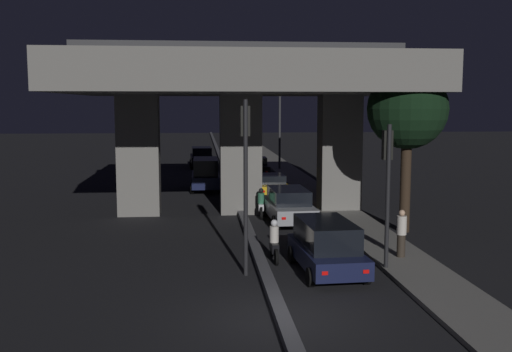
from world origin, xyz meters
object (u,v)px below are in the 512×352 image
(car_taxi_yellow_third, at_px, (270,185))
(car_dark_blue_lead_oncoming, at_px, (206,174))
(car_dark_blue_lead, at_px, (326,246))
(car_black_second_oncoming, at_px, (202,157))
(traffic_light_left_of_median, at_px, (245,157))
(traffic_light_right_of_median, at_px, (387,172))
(street_lamp, at_px, (276,117))
(motorcycle_blue_filtering_far, at_px, (245,184))
(pedestrian_on_sidewalk, at_px, (401,233))
(car_black_fourth, at_px, (256,168))
(motorcycle_black_filtering_near, at_px, (274,243))
(motorcycle_white_filtering_mid, at_px, (261,205))
(car_silver_second, at_px, (289,205))

(car_taxi_yellow_third, bearing_deg, car_dark_blue_lead_oncoming, 48.87)
(car_dark_blue_lead_oncoming, bearing_deg, car_dark_blue_lead, 11.05)
(car_taxi_yellow_third, bearing_deg, car_black_second_oncoming, 11.82)
(traffic_light_left_of_median, height_order, traffic_light_right_of_median, traffic_light_left_of_median)
(car_black_second_oncoming, bearing_deg, car_dark_blue_lead, 4.49)
(street_lamp, bearing_deg, traffic_light_left_of_median, -99.10)
(car_black_second_oncoming, xyz_separation_m, motorcycle_blue_filtering_far, (2.61, -15.45, -0.28))
(car_dark_blue_lead, xyz_separation_m, pedestrian_on_sidewalk, (2.91, 1.20, 0.08))
(street_lamp, relative_size, car_dark_blue_lead_oncoming, 1.62)
(car_black_fourth, relative_size, motorcycle_blue_filtering_far, 2.27)
(motorcycle_black_filtering_near, distance_m, motorcycle_blue_filtering_far, 15.95)
(motorcycle_black_filtering_near, relative_size, motorcycle_white_filtering_mid, 1.00)
(traffic_light_left_of_median, bearing_deg, car_black_second_oncoming, 92.26)
(car_silver_second, relative_size, car_taxi_yellow_third, 1.11)
(car_dark_blue_lead_oncoming, relative_size, motorcycle_black_filtering_near, 2.58)
(motorcycle_white_filtering_mid, bearing_deg, motorcycle_blue_filtering_far, 5.33)
(traffic_light_left_of_median, relative_size, traffic_light_right_of_median, 1.16)
(traffic_light_left_of_median, xyz_separation_m, traffic_light_right_of_median, (4.61, 0.01, -0.51))
(traffic_light_right_of_median, distance_m, motorcycle_black_filtering_near, 4.67)
(car_black_fourth, distance_m, motorcycle_white_filtering_mid, 15.18)
(traffic_light_right_of_median, height_order, pedestrian_on_sidewalk, traffic_light_right_of_median)
(car_dark_blue_lead_oncoming, relative_size, car_black_second_oncoming, 1.00)
(pedestrian_on_sidewalk, bearing_deg, motorcycle_black_filtering_near, 174.55)
(street_lamp, bearing_deg, car_dark_blue_lead_oncoming, -118.22)
(car_black_second_oncoming, distance_m, motorcycle_blue_filtering_far, 15.67)
(car_dark_blue_lead, height_order, car_dark_blue_lead_oncoming, car_dark_blue_lead_oncoming)
(traffic_light_left_of_median, relative_size, car_black_fourth, 1.36)
(car_dark_blue_lead, xyz_separation_m, car_black_fourth, (-0.01, 24.87, -0.11))
(car_taxi_yellow_third, xyz_separation_m, motorcycle_black_filtering_near, (-1.51, -14.35, -0.11))
(street_lamp, xyz_separation_m, car_dark_blue_lead_oncoming, (-5.90, -11.00, -3.35))
(car_silver_second, distance_m, car_taxi_yellow_third, 7.70)
(car_black_second_oncoming, bearing_deg, motorcycle_white_filtering_mid, 4.52)
(car_dark_blue_lead, bearing_deg, traffic_light_left_of_median, 86.69)
(car_taxi_yellow_third, bearing_deg, motorcycle_white_filtering_mid, 168.42)
(motorcycle_black_filtering_near, bearing_deg, car_silver_second, -13.10)
(traffic_light_left_of_median, bearing_deg, motorcycle_black_filtering_near, 54.78)
(motorcycle_black_filtering_near, distance_m, motorcycle_white_filtering_mid, 8.12)
(car_dark_blue_lead, bearing_deg, motorcycle_black_filtering_near, 40.21)
(car_dark_blue_lead_oncoming, relative_size, motorcycle_white_filtering_mid, 2.59)
(car_taxi_yellow_third, height_order, motorcycle_black_filtering_near, motorcycle_black_filtering_near)
(motorcycle_blue_filtering_far, xyz_separation_m, pedestrian_on_sidewalk, (4.24, -16.37, 0.37))
(traffic_light_right_of_median, height_order, car_taxi_yellow_third, traffic_light_right_of_median)
(street_lamp, xyz_separation_m, motorcycle_black_filtering_near, (-3.69, -28.47, -3.79))
(car_dark_blue_lead_oncoming, bearing_deg, car_taxi_yellow_third, 50.06)
(motorcycle_blue_filtering_far, bearing_deg, car_dark_blue_lead, -173.76)
(street_lamp, xyz_separation_m, car_black_fourth, (-2.19, -5.21, -3.63))
(car_dark_blue_lead_oncoming, distance_m, pedestrian_on_sidewalk, 19.09)
(car_black_fourth, distance_m, car_black_second_oncoming, 9.05)
(car_silver_second, distance_m, car_dark_blue_lead_oncoming, 11.44)
(traffic_light_left_of_median, relative_size, motorcycle_blue_filtering_far, 3.07)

